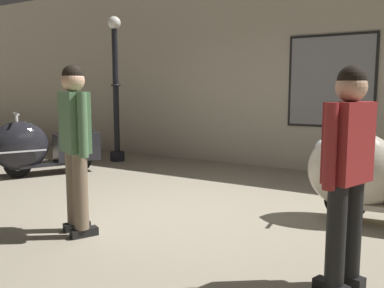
% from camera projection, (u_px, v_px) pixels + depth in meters
% --- Properties ---
extents(ground_plane, '(60.00, 60.00, 0.00)m').
position_uv_depth(ground_plane, '(189.00, 213.00, 4.71)').
color(ground_plane, gray).
extents(showroom_back_wall, '(18.00, 0.24, 3.57)m').
position_uv_depth(showroom_back_wall, '(287.00, 67.00, 7.23)').
color(showroom_back_wall, '#BCB29E').
rests_on(showroom_back_wall, ground).
extents(scooter_0, '(1.21, 1.71, 1.03)m').
position_uv_depth(scooter_0, '(38.00, 147.00, 6.72)').
color(scooter_0, black).
rests_on(scooter_0, ground).
extents(scooter_1, '(1.86, 0.71, 1.11)m').
position_uv_depth(scooter_1, '(383.00, 177.00, 4.29)').
color(scooter_1, black).
rests_on(scooter_1, ground).
extents(lamppost, '(0.28, 0.28, 2.76)m').
position_uv_depth(lamppost, '(116.00, 91.00, 7.99)').
color(lamppost, black).
rests_on(lamppost, ground).
extents(visitor_0, '(0.51, 0.37, 1.63)m').
position_uv_depth(visitor_0, '(75.00, 138.00, 3.93)').
color(visitor_0, black).
rests_on(visitor_0, ground).
extents(visitor_1, '(0.33, 0.50, 1.56)m').
position_uv_depth(visitor_1, '(347.00, 163.00, 2.81)').
color(visitor_1, black).
rests_on(visitor_1, ground).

